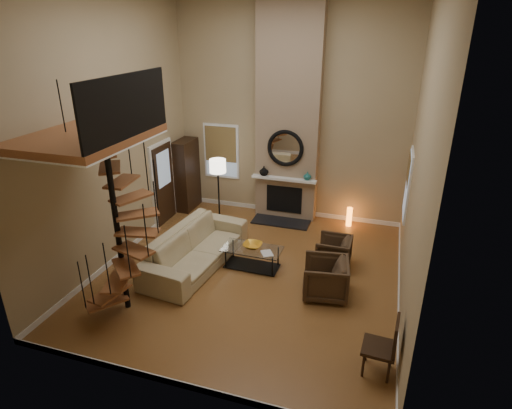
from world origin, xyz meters
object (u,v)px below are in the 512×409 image
(sofa, at_px, (196,247))
(side_chair, at_px, (386,345))
(floor_lamp, at_px, (218,171))
(coffee_table, at_px, (252,255))
(armchair_near, at_px, (337,252))
(armchair_far, at_px, (329,279))
(hutch, at_px, (187,176))
(accent_lamp, at_px, (349,217))

(sofa, bearing_deg, side_chair, -111.15)
(sofa, xyz_separation_m, floor_lamp, (-0.32, 2.13, 1.02))
(sofa, distance_m, coffee_table, 1.23)
(coffee_table, bearing_deg, floor_lamp, 128.71)
(armchair_near, bearing_deg, armchair_far, 0.95)
(sofa, bearing_deg, floor_lamp, 14.51)
(floor_lamp, bearing_deg, armchair_far, -36.56)
(hutch, relative_size, armchair_near, 2.80)
(armchair_far, bearing_deg, side_chair, 22.51)
(armchair_far, xyz_separation_m, accent_lamp, (0.03, 3.21, -0.10))
(armchair_near, height_order, side_chair, side_chair)
(hutch, bearing_deg, accent_lamp, 2.06)
(hutch, xyz_separation_m, floor_lamp, (1.22, -0.64, 0.46))
(armchair_near, relative_size, coffee_table, 0.57)
(sofa, relative_size, side_chair, 2.88)
(hutch, xyz_separation_m, accent_lamp, (4.50, 0.16, -0.70))
(sofa, bearing_deg, armchair_near, -68.76)
(sofa, xyz_separation_m, accent_lamp, (2.96, 2.93, -0.15))
(armchair_far, relative_size, floor_lamp, 0.49)
(hutch, relative_size, coffee_table, 1.59)
(armchair_far, relative_size, side_chair, 0.85)
(accent_lamp, bearing_deg, side_chair, -78.14)
(armchair_far, bearing_deg, sofa, -104.25)
(hutch, height_order, coffee_table, hutch)
(armchair_far, distance_m, side_chair, 2.09)
(hutch, distance_m, coffee_table, 3.80)
(coffee_table, bearing_deg, armchair_far, -16.46)
(armchair_far, distance_m, accent_lamp, 3.22)
(armchair_near, distance_m, accent_lamp, 2.14)
(armchair_far, xyz_separation_m, coffee_table, (-1.73, 0.51, -0.07))
(floor_lamp, distance_m, side_chair, 6.09)
(hutch, xyz_separation_m, armchair_near, (4.46, -1.97, -0.60))
(armchair_near, distance_m, coffee_table, 1.81)
(armchair_near, distance_m, armchair_far, 1.08)
(armchair_far, distance_m, coffee_table, 1.80)
(armchair_near, relative_size, accent_lamp, 1.44)
(coffee_table, bearing_deg, side_chair, -39.18)
(armchair_near, distance_m, side_chair, 3.06)
(side_chair, bearing_deg, coffee_table, 140.82)
(hutch, xyz_separation_m, sofa, (1.54, -2.77, -0.55))
(floor_lamp, height_order, accent_lamp, floor_lamp)
(hutch, height_order, armchair_far, hutch)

